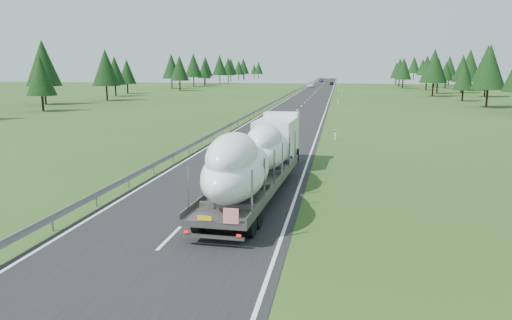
% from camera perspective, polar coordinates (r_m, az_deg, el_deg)
% --- Properties ---
extents(ground, '(400.00, 400.00, 0.00)m').
position_cam_1_polar(ground, '(21.34, -9.83, -8.78)').
color(ground, '#264416').
rests_on(ground, ground).
extents(road_surface, '(10.00, 400.00, 0.02)m').
position_cam_1_polar(road_surface, '(119.37, 6.24, 7.17)').
color(road_surface, black).
rests_on(road_surface, ground).
extents(guardrail, '(0.10, 400.00, 0.76)m').
position_cam_1_polar(guardrail, '(119.69, 3.69, 7.50)').
color(guardrail, slate).
rests_on(guardrail, ground).
extents(marker_posts, '(0.13, 350.08, 1.00)m').
position_cam_1_polar(marker_posts, '(174.08, 9.48, 8.32)').
color(marker_posts, silver).
rests_on(marker_posts, ground).
extents(highway_sign, '(0.08, 0.90, 2.60)m').
position_cam_1_polar(highway_sign, '(99.10, 9.78, 7.43)').
color(highway_sign, slate).
rests_on(highway_sign, ground).
extents(tree_line_right, '(27.58, 329.33, 12.66)m').
position_cam_1_polar(tree_line_right, '(139.73, 23.62, 9.75)').
color(tree_line_right, black).
rests_on(tree_line_right, ground).
extents(tree_line_left, '(13.81, 328.87, 12.43)m').
position_cam_1_polar(tree_line_left, '(160.45, -9.42, 10.45)').
color(tree_line_left, black).
rests_on(tree_line_left, ground).
extents(boat_truck, '(3.52, 19.90, 4.20)m').
position_cam_1_polar(boat_truck, '(27.77, 0.26, 0.67)').
color(boat_truck, white).
rests_on(boat_truck, ground).
extents(distant_van, '(2.35, 5.08, 1.41)m').
position_cam_1_polar(distant_van, '(177.02, 6.25, 8.49)').
color(distant_van, white).
rests_on(distant_van, ground).
extents(distant_car_dark, '(1.55, 3.82, 1.30)m').
position_cam_1_polar(distant_car_dark, '(202.21, 8.63, 8.67)').
color(distant_car_dark, black).
rests_on(distant_car_dark, ground).
extents(distant_car_blue, '(1.84, 4.93, 1.61)m').
position_cam_1_polar(distant_car_blue, '(240.42, 7.47, 9.03)').
color(distant_car_blue, '#15183C').
rests_on(distant_car_blue, ground).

